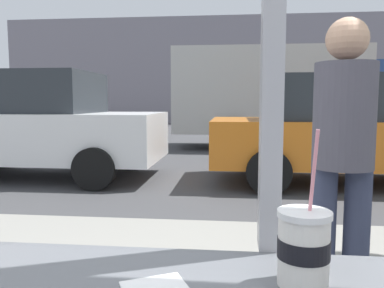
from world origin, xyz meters
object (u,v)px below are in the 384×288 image
parked_car_white (37,125)px  box_truck (295,94)px  soda_cup_right (304,247)px  parked_car_orange (350,129)px  pedestrian (343,151)px

parked_car_white → box_truck: size_ratio=0.61×
parked_car_white → box_truck: 7.03m
soda_cup_right → parked_car_orange: bearing=73.5°
soda_cup_right → parked_car_white: parked_car_white is taller
soda_cup_right → box_truck: (1.54, 10.56, 0.50)m
parked_car_orange → box_truck: size_ratio=0.65×
parked_car_orange → pedestrian: 4.48m
soda_cup_right → parked_car_orange: parked_car_orange is taller
parked_car_white → pedestrian: bearing=-47.4°
box_truck → parked_car_white: bearing=-136.1°
parked_car_orange → parked_car_white: bearing=180.0°
parked_car_white → box_truck: box_truck is taller
parked_car_white → pedestrian: parked_car_white is taller
parked_car_white → pedestrian: (3.95, -4.29, 0.13)m
parked_car_white → box_truck: (5.05, 4.85, 0.62)m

